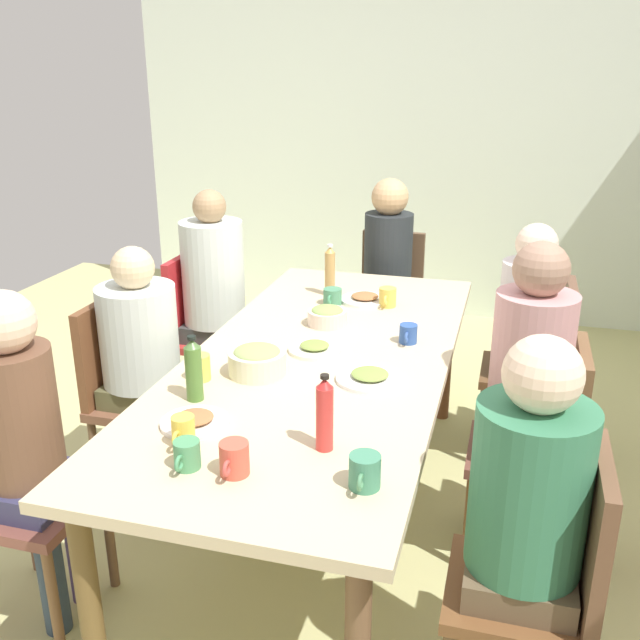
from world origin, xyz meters
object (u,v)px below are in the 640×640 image
at_px(cup_2, 332,297).
at_px(cup_3, 365,472).
at_px(person_5, 215,285).
at_px(chair_6, 389,298).
at_px(chair_0, 541,362).
at_px(chair_5, 202,327).
at_px(plate_3, 195,421).
at_px(bottle_2, 194,370).
at_px(person_2, 524,504).
at_px(plate_2, 370,377).
at_px(dining_table, 320,371).
at_px(person_0, 526,322).
at_px(plate_0, 315,348).
at_px(chair_3, 544,441).
at_px(cup_7, 183,431).
at_px(cup_4, 387,297).
at_px(person_1, 24,434).
at_px(person_6, 387,265).
at_px(bowl_0, 327,316).
at_px(cup_1, 200,368).
at_px(chair_2, 549,578).
at_px(plate_1, 365,299).
at_px(cup_0, 233,459).
at_px(cup_6, 408,334).
at_px(chair_1, 10,483).
at_px(bottle_1, 325,414).
at_px(chair_4, 128,387).
at_px(person_4, 142,349).
at_px(cup_5, 187,455).
at_px(bottle_0, 330,271).
at_px(bowl_1, 257,360).

height_order(cup_2, cup_3, cup_3).
bearing_deg(person_5, chair_6, 134.16).
relative_size(chair_0, chair_5, 1.00).
height_order(plate_3, bottle_2, bottle_2).
distance_m(person_2, plate_2, 0.82).
bearing_deg(dining_table, person_0, 134.77).
relative_size(person_5, plate_0, 5.93).
relative_size(person_2, chair_3, 1.36).
distance_m(person_0, chair_5, 1.69).
distance_m(person_2, cup_7, 1.01).
distance_m(person_0, cup_4, 0.67).
distance_m(person_1, person_6, 2.39).
distance_m(person_5, bowl_0, 0.86).
height_order(chair_5, cup_1, chair_5).
bearing_deg(chair_3, person_5, -115.09).
relative_size(chair_2, bowl_0, 5.15).
xyz_separation_m(person_5, plate_0, (0.75, 0.76, 0.02)).
height_order(dining_table, cup_1, cup_1).
distance_m(plate_1, plate_3, 1.40).
xyz_separation_m(chair_2, cup_0, (0.11, -0.89, 0.30)).
relative_size(chair_0, cup_6, 8.13).
xyz_separation_m(person_0, bottle_2, (1.28, -1.10, 0.17)).
bearing_deg(cup_7, chair_3, 125.95).
distance_m(plate_0, cup_4, 0.66).
relative_size(chair_1, bottle_1, 3.67).
height_order(dining_table, chair_4, chair_4).
xyz_separation_m(chair_3, cup_3, (0.86, -0.52, 0.30)).
bearing_deg(chair_3, plate_3, -59.38).
distance_m(person_4, cup_5, 1.12).
bearing_deg(cup_4, cup_0, -5.50).
height_order(person_0, person_6, person_6).
relative_size(person_4, plate_1, 4.83).
relative_size(bottle_0, bottle_1, 1.06).
distance_m(chair_6, cup_5, 2.49).
height_order(dining_table, cup_5, cup_5).
height_order(person_0, person_4, person_0).
bearing_deg(chair_6, cup_3, 8.65).
distance_m(plate_2, bowl_1, 0.42).
height_order(cup_1, bottle_0, bottle_0).
relative_size(bowl_0, cup_7, 1.63).
distance_m(person_4, plate_3, 0.87).
bearing_deg(cup_0, chair_1, -97.23).
distance_m(chair_0, chair_5, 1.77).
bearing_deg(bottle_1, chair_2, 82.24).
xyz_separation_m(chair_2, cup_1, (-0.45, -1.25, 0.30)).
relative_size(plate_0, plate_1, 0.89).
height_order(chair_3, person_5, person_5).
bearing_deg(cup_4, bottle_0, -107.48).
bearing_deg(bowl_1, chair_5, -145.31).
bearing_deg(cup_6, bowl_0, -107.29).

